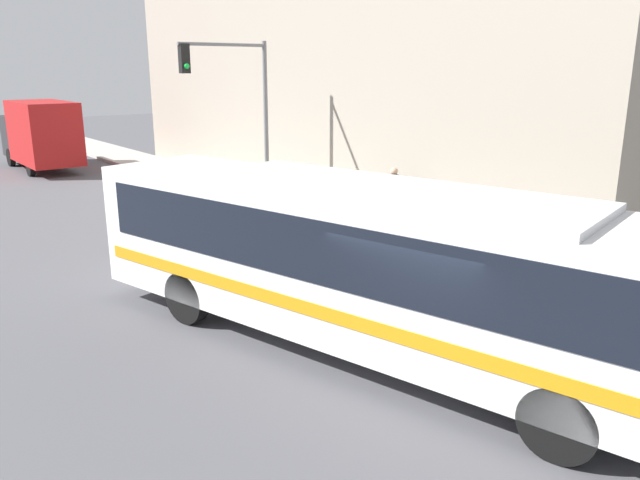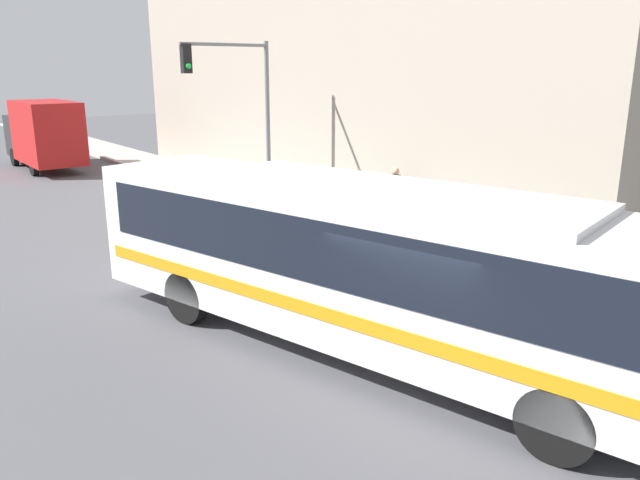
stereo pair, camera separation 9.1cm
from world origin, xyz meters
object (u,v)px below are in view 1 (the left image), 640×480
Objects in this scene: traffic_light_pole at (238,96)px; pedestrian_near_corner at (393,196)px; pedestrian_mid_block at (355,194)px; fire_hydrant at (408,235)px; parking_meter at (304,190)px; delivery_truck at (40,133)px; city_bus at (382,261)px.

pedestrian_near_corner is at bearing -66.10° from traffic_light_pole.
pedestrian_near_corner is 1.08× the size of pedestrian_mid_block.
pedestrian_near_corner is (2.31, -5.21, -2.91)m from traffic_light_pole.
fire_hydrant is at bearing -105.30° from pedestrian_mid_block.
delivery_truck is at bearing 103.50° from parking_meter.
city_bus is 17.05× the size of fire_hydrant.
pedestrian_mid_block reaches higher than fire_hydrant.
pedestrian_near_corner is at bearing 30.50° from city_bus.
parking_meter is (4.99, 9.01, -0.75)m from city_bus.
parking_meter is 0.76× the size of pedestrian_mid_block.
delivery_truck is 3.88× the size of pedestrian_mid_block.
parking_meter is at bearing -76.50° from delivery_truck.
pedestrian_mid_block is at bearing 37.98° from city_bus.
city_bus is 25.42m from delivery_truck.
fire_hydrant is 0.43× the size of pedestrian_mid_block.
traffic_light_pole is (3.00, -13.97, 2.20)m from delivery_truck.
city_bus is at bearing -135.71° from pedestrian_near_corner.
pedestrian_mid_block is at bearing -65.38° from traffic_light_pole.
city_bus reaches higher than pedestrian_near_corner.
parking_meter is at bearing 116.25° from pedestrian_near_corner.
delivery_truck is at bearing 100.53° from fire_hydrant.
city_bus is 6.88× the size of pedestrian_near_corner.
pedestrian_near_corner is at bearing 55.34° from fire_hydrant.
parking_meter is at bearing 119.81° from pedestrian_mid_block.
parking_meter is (0.93, -2.42, -2.97)m from traffic_light_pole.
city_bus is 8.93m from pedestrian_near_corner.
pedestrian_near_corner reaches higher than parking_meter.
traffic_light_pole is (4.06, 11.43, 2.22)m from city_bus.
pedestrian_mid_block is (1.82, -3.97, -2.98)m from traffic_light_pole.
pedestrian_near_corner is (1.38, 1.99, 0.58)m from fire_hydrant.
pedestrian_mid_block is (-0.49, 1.25, -0.07)m from pedestrian_near_corner.
delivery_truck is 1.18× the size of traffic_light_pole.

